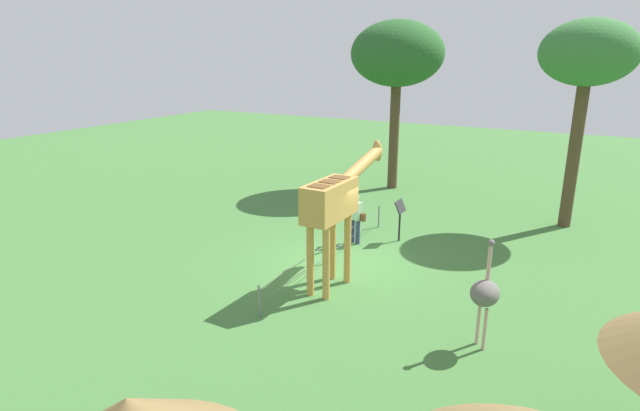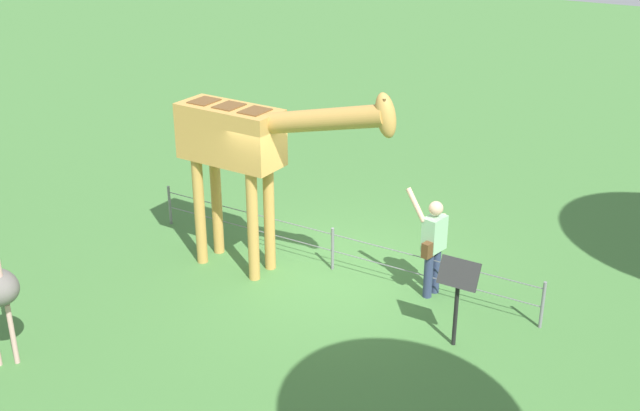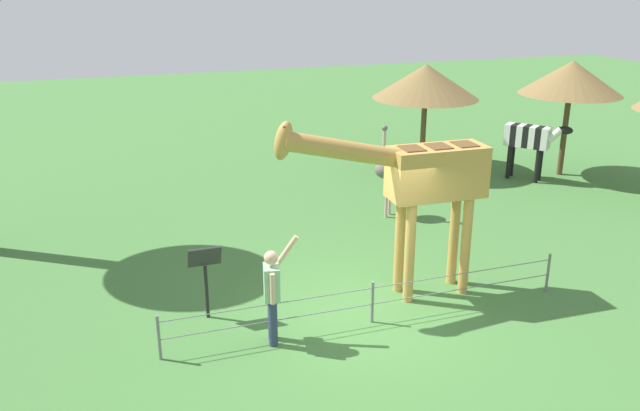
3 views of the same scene
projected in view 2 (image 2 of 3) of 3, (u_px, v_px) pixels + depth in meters
ground_plane at (328, 273)px, 13.12m from camera, size 60.00×60.00×0.00m
giraffe at (247, 144)px, 12.35m from camera, size 3.81×0.75×3.41m
visitor at (433, 243)px, 12.11m from camera, size 0.63×0.59×1.75m
info_sign at (458, 285)px, 10.80m from camera, size 0.56×0.21×1.32m
wire_fence at (333, 247)px, 13.08m from camera, size 7.05×0.05×0.75m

